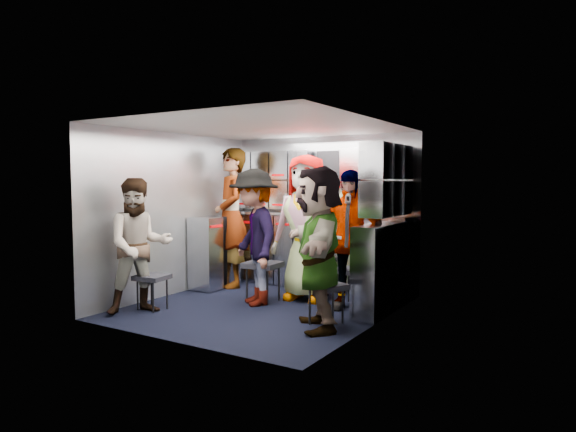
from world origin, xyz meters
The scene contains 29 objects.
floor centered at (0.00, 0.00, 0.00)m, with size 3.00×3.00×0.00m, color black.
wall_back centered at (0.00, 1.50, 1.05)m, with size 2.80×0.04×2.10m, color gray.
wall_left centered at (-1.40, 0.00, 1.05)m, with size 0.04×3.00×2.10m, color gray.
wall_right centered at (1.40, 0.00, 1.05)m, with size 0.04×3.00×2.10m, color gray.
ceiling centered at (0.00, 0.00, 2.10)m, with size 2.80×3.00×0.02m, color silver.
cart_bank_back centered at (0.00, 1.29, 0.49)m, with size 2.68×0.38×0.99m, color #A3A8B3.
cart_bank_left centered at (-1.19, 0.56, 0.49)m, with size 0.38×0.76×0.99m, color #A3A8B3.
counter centered at (0.00, 1.29, 1.01)m, with size 2.68×0.42×0.03m, color silver.
locker_bank_back centered at (0.00, 1.35, 1.49)m, with size 2.68×0.28×0.82m, color #A3A8B3.
locker_bank_right centered at (1.25, 0.70, 1.49)m, with size 0.28×1.00×0.82m, color #A3A8B3.
right_cabinet centered at (1.25, 0.60, 0.50)m, with size 0.28×1.20×1.00m, color #A3A8B3.
coffee_niche centered at (0.18, 1.41, 1.47)m, with size 0.46×0.16×0.84m, color black, non-canonical shape.
red_latch_strip centered at (0.00, 1.09, 0.88)m, with size 2.60×0.02×0.03m, color #A20003.
jump_seat_near_left centered at (-1.03, -0.75, 0.36)m, with size 0.39×0.37×0.40m.
jump_seat_mid_left centered at (-0.17, 0.25, 0.43)m, with size 0.44×0.42×0.48m.
jump_seat_center centered at (0.23, 0.81, 0.42)m, with size 0.43×0.41×0.47m.
jump_seat_mid_right centered at (0.89, 0.64, 0.39)m, with size 0.48×0.47×0.44m.
jump_seat_near_right centered at (0.96, -0.24, 0.38)m, with size 0.46×0.45×0.43m.
attendant_standing centered at (-1.05, 0.77, 0.97)m, with size 0.71×0.46×1.94m, color black.
attendant_arc_a centered at (-1.03, -0.93, 0.76)m, with size 0.74×0.57×1.51m, color black.
attendant_arc_b centered at (-0.17, 0.07, 0.81)m, with size 1.05×0.60×1.63m, color black.
attendant_arc_c centered at (0.23, 0.63, 0.90)m, with size 0.88×0.57×1.80m, color black.
attendant_arc_d centered at (0.89, 0.46, 0.80)m, with size 0.94×0.39×1.61m, color black.
attendant_arc_e centered at (0.96, -0.42, 0.82)m, with size 1.51×0.48×1.63m, color black.
bottle_left centered at (-0.44, 1.24, 1.16)m, with size 0.07×0.07×0.27m, color white.
bottle_mid centered at (-0.46, 1.24, 1.15)m, with size 0.07×0.07×0.24m, color white.
bottle_right centered at (0.78, 1.24, 1.17)m, with size 0.06×0.06×0.27m, color white.
cup_left centered at (-0.25, 1.23, 1.09)m, with size 0.08×0.08×0.11m, color beige.
cup_right centered at (0.63, 1.23, 1.08)m, with size 0.09×0.09×0.09m, color beige.
Camera 1 is at (3.36, -4.90, 1.49)m, focal length 32.00 mm.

